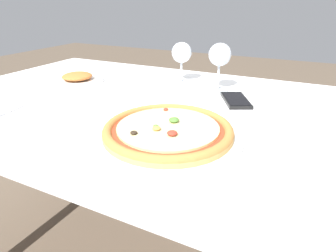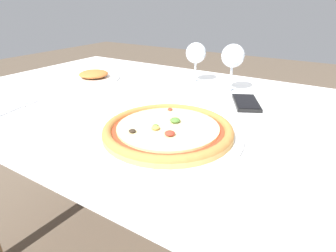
# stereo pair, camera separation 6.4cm
# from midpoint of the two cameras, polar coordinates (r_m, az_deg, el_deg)

# --- Properties ---
(dining_table) EXTENTS (1.38, 0.91, 0.74)m
(dining_table) POSITION_cam_midpoint_polar(r_m,az_deg,el_deg) (0.93, -7.72, -0.22)
(dining_table) COLOR #997047
(dining_table) RESTS_ON ground_plane
(pizza_plate) EXTENTS (0.34, 0.34, 0.04)m
(pizza_plate) POSITION_cam_midpoint_polar(r_m,az_deg,el_deg) (0.64, -2.84, -1.14)
(pizza_plate) COLOR white
(pizza_plate) RESTS_ON dining_table
(fork) EXTENTS (0.06, 0.17, 0.00)m
(fork) POSITION_cam_midpoint_polar(r_m,az_deg,el_deg) (0.92, -32.70, 1.87)
(fork) COLOR silver
(fork) RESTS_ON dining_table
(wine_glass_far_left) EXTENTS (0.08, 0.08, 0.16)m
(wine_glass_far_left) POSITION_cam_midpoint_polar(r_m,az_deg,el_deg) (0.97, 8.59, 13.74)
(wine_glass_far_left) COLOR silver
(wine_glass_far_left) RESTS_ON dining_table
(wine_glass_far_right) EXTENTS (0.07, 0.07, 0.15)m
(wine_glass_far_right) POSITION_cam_midpoint_polar(r_m,az_deg,el_deg) (1.08, 1.04, 14.44)
(wine_glass_far_right) COLOR silver
(wine_glass_far_right) RESTS_ON dining_table
(cell_phone) EXTENTS (0.13, 0.16, 0.01)m
(cell_phone) POSITION_cam_midpoint_polar(r_m,az_deg,el_deg) (0.90, 11.63, 5.18)
(cell_phone) COLOR black
(cell_phone) RESTS_ON dining_table
(side_plate) EXTENTS (0.19, 0.19, 0.04)m
(side_plate) POSITION_cam_midpoint_polar(r_m,az_deg,el_deg) (1.16, -19.45, 9.04)
(side_plate) COLOR white
(side_plate) RESTS_ON dining_table
(napkin_folded) EXTENTS (0.16, 0.13, 0.01)m
(napkin_folded) POSITION_cam_midpoint_polar(r_m,az_deg,el_deg) (0.69, 23.48, -2.33)
(napkin_folded) COLOR silver
(napkin_folded) RESTS_ON dining_table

